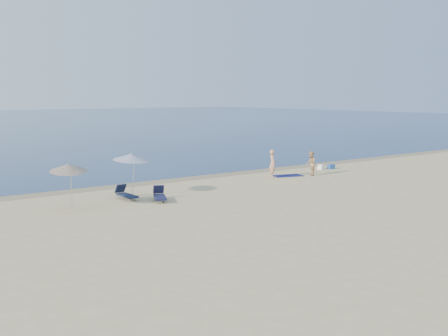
# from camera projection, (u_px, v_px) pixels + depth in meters

# --- Properties ---
(wet_sand_strip) EXTENTS (240.00, 1.60, 0.00)m
(wet_sand_strip) POSITION_uv_depth(u_px,v_px,m) (216.00, 175.00, 36.32)
(wet_sand_strip) COLOR #847254
(wet_sand_strip) RESTS_ON ground
(person_left) EXTENTS (0.67, 0.77, 1.77)m
(person_left) POSITION_uv_depth(u_px,v_px,m) (272.00, 164.00, 35.28)
(person_left) COLOR tan
(person_left) RESTS_ON ground
(person_right) EXTENTS (0.96, 0.97, 1.58)m
(person_right) POSITION_uv_depth(u_px,v_px,m) (311.00, 163.00, 36.23)
(person_right) COLOR tan
(person_right) RESTS_ON ground
(beach_towel) EXTENTS (2.11, 1.56, 0.03)m
(beach_towel) POSITION_uv_depth(u_px,v_px,m) (288.00, 176.00, 36.13)
(beach_towel) COLOR #0E124A
(beach_towel) RESTS_ON ground
(white_bag) EXTENTS (0.47, 0.43, 0.33)m
(white_bag) POSITION_uv_depth(u_px,v_px,m) (321.00, 167.00, 39.23)
(white_bag) COLOR white
(white_bag) RESTS_ON ground
(blue_cooler) EXTENTS (0.50, 0.38, 0.32)m
(blue_cooler) POSITION_uv_depth(u_px,v_px,m) (331.00, 167.00, 39.51)
(blue_cooler) COLOR #1E4FA4
(blue_cooler) RESTS_ON ground
(umbrella_near) EXTENTS (2.27, 2.28, 2.35)m
(umbrella_near) POSITION_uv_depth(u_px,v_px,m) (131.00, 157.00, 28.46)
(umbrella_near) COLOR silver
(umbrella_near) RESTS_ON ground
(umbrella_far) EXTENTS (2.13, 2.14, 2.25)m
(umbrella_far) POSITION_uv_depth(u_px,v_px,m) (68.00, 168.00, 25.30)
(umbrella_far) COLOR silver
(umbrella_far) RESTS_ON ground
(lounger_left) EXTENTS (0.53, 1.61, 0.71)m
(lounger_left) POSITION_uv_depth(u_px,v_px,m) (126.00, 194.00, 28.04)
(lounger_left) COLOR #141C38
(lounger_left) RESTS_ON ground
(lounger_right) EXTENTS (1.18, 1.70, 0.72)m
(lounger_right) POSITION_uv_depth(u_px,v_px,m) (160.00, 196.00, 27.64)
(lounger_right) COLOR #141839
(lounger_right) RESTS_ON ground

